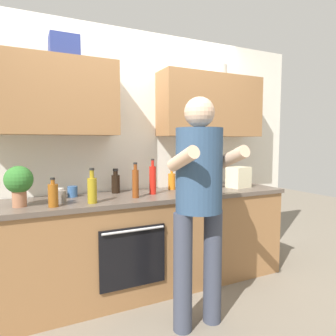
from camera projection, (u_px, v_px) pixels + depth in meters
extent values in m
plane|color=#756B5B|center=(147.00, 287.00, 2.88)|extent=(12.00, 12.00, 0.00)
cube|color=silver|center=(133.00, 155.00, 3.10)|extent=(4.00, 0.06, 2.50)
cube|color=olive|center=(48.00, 96.00, 2.53)|extent=(1.16, 0.32, 0.65)
cube|color=olive|center=(211.00, 106.00, 3.24)|extent=(1.16, 0.32, 0.65)
cylinder|color=silver|center=(214.00, 71.00, 3.22)|extent=(0.28, 0.28, 0.10)
cube|color=navy|center=(64.00, 47.00, 2.55)|extent=(0.24, 0.20, 0.18)
cube|color=olive|center=(147.00, 244.00, 2.85)|extent=(2.80, 0.60, 0.86)
cube|color=brown|center=(146.00, 197.00, 2.81)|extent=(2.84, 0.64, 0.04)
cube|color=black|center=(133.00, 257.00, 2.46)|extent=(0.56, 0.02, 0.50)
cylinder|color=silver|center=(134.00, 230.00, 2.42)|extent=(0.52, 0.02, 0.02)
cylinder|color=#383D4C|center=(183.00, 272.00, 2.20)|extent=(0.14, 0.14, 0.88)
cylinder|color=#383D4C|center=(213.00, 266.00, 2.31)|extent=(0.14, 0.14, 0.88)
cylinder|color=navy|center=(199.00, 170.00, 2.19)|extent=(0.34, 0.34, 0.61)
sphere|color=#D8AD8C|center=(199.00, 112.00, 2.15)|extent=(0.22, 0.22, 0.22)
cylinder|color=#D8AD8C|center=(183.00, 159.00, 1.98)|extent=(0.09, 0.31, 0.19)
cylinder|color=#D8AD8C|center=(232.00, 158.00, 2.16)|extent=(0.09, 0.31, 0.19)
cylinder|color=orange|center=(172.00, 181.00, 3.11)|extent=(0.08, 0.08, 0.16)
cylinder|color=orange|center=(172.00, 172.00, 3.10)|extent=(0.03, 0.03, 0.03)
cylinder|color=black|center=(172.00, 170.00, 3.10)|extent=(0.03, 0.03, 0.01)
cylinder|color=black|center=(116.00, 184.00, 2.88)|extent=(0.08, 0.08, 0.17)
cylinder|color=black|center=(116.00, 173.00, 2.87)|extent=(0.04, 0.04, 0.04)
cylinder|color=black|center=(115.00, 170.00, 2.87)|extent=(0.05, 0.05, 0.02)
cylinder|color=olive|center=(92.00, 191.00, 2.41)|extent=(0.08, 0.08, 0.20)
cylinder|color=olive|center=(92.00, 174.00, 2.39)|extent=(0.03, 0.03, 0.06)
cylinder|color=black|center=(92.00, 169.00, 2.39)|extent=(0.04, 0.04, 0.02)
cylinder|color=#8C4C14|center=(53.00, 196.00, 2.27)|extent=(0.07, 0.07, 0.17)
cylinder|color=#8C4C14|center=(53.00, 182.00, 2.26)|extent=(0.03, 0.03, 0.04)
cylinder|color=black|center=(53.00, 179.00, 2.26)|extent=(0.03, 0.03, 0.01)
cylinder|color=brown|center=(136.00, 184.00, 2.64)|extent=(0.06, 0.06, 0.24)
cylinder|color=brown|center=(135.00, 167.00, 2.63)|extent=(0.03, 0.03, 0.05)
cylinder|color=black|center=(135.00, 163.00, 2.62)|extent=(0.04, 0.04, 0.02)
cylinder|color=red|center=(153.00, 180.00, 2.83)|extent=(0.06, 0.06, 0.26)
cylinder|color=red|center=(152.00, 163.00, 2.81)|extent=(0.03, 0.03, 0.06)
cylinder|color=black|center=(152.00, 160.00, 2.81)|extent=(0.03, 0.03, 0.01)
cylinder|color=#33598C|center=(72.00, 192.00, 2.69)|extent=(0.09, 0.09, 0.10)
cylinder|color=slate|center=(61.00, 197.00, 2.41)|extent=(0.07, 0.07, 0.10)
cylinder|color=white|center=(59.00, 194.00, 2.59)|extent=(0.08, 0.08, 0.09)
cube|color=brown|center=(202.00, 179.00, 2.94)|extent=(0.10, 0.14, 0.26)
cylinder|color=black|center=(202.00, 163.00, 2.90)|extent=(0.02, 0.02, 0.06)
cylinder|color=black|center=(202.00, 163.00, 2.95)|extent=(0.02, 0.02, 0.06)
cylinder|color=#9E6647|center=(19.00, 199.00, 2.28)|extent=(0.10, 0.10, 0.12)
sphere|color=#2D6B28|center=(19.00, 179.00, 2.26)|extent=(0.21, 0.21, 0.21)
cube|color=beige|center=(239.00, 177.00, 3.23)|extent=(0.25, 0.22, 0.22)
cube|color=silver|center=(206.00, 180.00, 3.19)|extent=(0.28, 0.24, 0.17)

